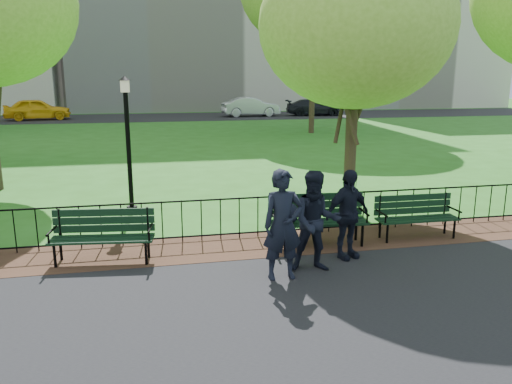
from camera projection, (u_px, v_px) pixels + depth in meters
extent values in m
plane|color=#286019|center=(314.00, 270.00, 8.90)|extent=(120.00, 120.00, 0.00)
cube|color=black|center=(411.00, 380.00, 5.66)|extent=(60.00, 9.20, 0.01)
cube|color=#392217|center=(291.00, 242.00, 10.33)|extent=(60.00, 1.60, 0.01)
cube|color=black|center=(182.00, 117.00, 42.23)|extent=(70.00, 9.00, 0.01)
cylinder|color=black|center=(285.00, 196.00, 10.61)|extent=(24.00, 0.04, 0.04)
cylinder|color=black|center=(285.00, 230.00, 10.78)|extent=(24.00, 0.04, 0.04)
cylinder|color=black|center=(285.00, 215.00, 10.70)|extent=(0.02, 0.02, 0.90)
cube|color=black|center=(319.00, 222.00, 10.04)|extent=(2.02, 0.70, 0.04)
cube|color=black|center=(316.00, 201.00, 10.23)|extent=(1.97, 0.22, 0.49)
cylinder|color=black|center=(278.00, 239.00, 9.81)|extent=(0.05, 0.05, 0.49)
cylinder|color=black|center=(362.00, 236.00, 10.01)|extent=(0.05, 0.05, 0.49)
cylinder|color=black|center=(275.00, 233.00, 10.19)|extent=(0.05, 0.05, 0.49)
cylinder|color=black|center=(356.00, 230.00, 10.39)|extent=(0.05, 0.05, 0.49)
cylinder|color=black|center=(273.00, 214.00, 9.89)|extent=(0.10, 0.62, 0.04)
cylinder|color=black|center=(364.00, 211.00, 10.11)|extent=(0.10, 0.62, 0.04)
ellipsoid|color=black|center=(289.00, 214.00, 9.81)|extent=(0.41, 0.31, 0.43)
cube|color=black|center=(102.00, 239.00, 9.10)|extent=(1.91, 0.72, 0.04)
cube|color=black|center=(104.00, 216.00, 9.28)|extent=(1.85, 0.27, 0.46)
cylinder|color=black|center=(55.00, 256.00, 8.91)|extent=(0.05, 0.05, 0.46)
cylinder|color=black|center=(146.00, 253.00, 9.04)|extent=(0.05, 0.05, 0.46)
cylinder|color=black|center=(61.00, 249.00, 9.27)|extent=(0.05, 0.05, 0.46)
cylinder|color=black|center=(149.00, 247.00, 9.40)|extent=(0.05, 0.05, 0.46)
cylinder|color=black|center=(52.00, 231.00, 8.99)|extent=(0.11, 0.58, 0.04)
cylinder|color=black|center=(150.00, 228.00, 9.13)|extent=(0.11, 0.58, 0.04)
cube|color=black|center=(418.00, 219.00, 10.48)|extent=(1.76, 0.50, 0.04)
cube|color=black|center=(413.00, 201.00, 10.65)|extent=(1.75, 0.07, 0.44)
cylinder|color=black|center=(387.00, 234.00, 10.22)|extent=(0.05, 0.05, 0.44)
cylinder|color=black|center=(454.00, 229.00, 10.50)|extent=(0.05, 0.05, 0.44)
cylinder|color=black|center=(380.00, 229.00, 10.56)|extent=(0.05, 0.05, 0.44)
cylinder|color=black|center=(445.00, 225.00, 10.84)|extent=(0.05, 0.05, 0.44)
cylinder|color=black|center=(382.00, 213.00, 10.29)|extent=(0.05, 0.54, 0.04)
cylinder|color=black|center=(454.00, 209.00, 10.60)|extent=(0.05, 0.54, 0.04)
cylinder|color=black|center=(132.00, 209.00, 12.66)|extent=(0.27, 0.27, 0.15)
cylinder|color=black|center=(129.00, 153.00, 12.33)|extent=(0.11, 0.11, 3.04)
cube|color=beige|center=(125.00, 86.00, 11.97)|extent=(0.21, 0.21, 0.28)
cone|color=black|center=(124.00, 78.00, 11.93)|extent=(0.30, 0.30, 0.11)
cylinder|color=#2D2116|center=(350.00, 156.00, 12.69)|extent=(0.29, 0.29, 2.79)
ellipsoid|color=#7CAA33|center=(356.00, 25.00, 11.97)|extent=(4.71, 4.71, 4.00)
cylinder|color=#2D2116|center=(312.00, 89.00, 29.76)|extent=(0.33, 0.33, 5.19)
imported|color=black|center=(283.00, 225.00, 8.31)|extent=(0.70, 0.47, 1.88)
imported|color=black|center=(316.00, 222.00, 8.65)|extent=(0.93, 0.58, 1.79)
imported|color=black|center=(347.00, 214.00, 9.27)|extent=(1.07, 0.72, 1.70)
imported|color=yellow|center=(37.00, 109.00, 39.01)|extent=(5.18, 2.82, 1.67)
imported|color=#B5B8BD|center=(251.00, 107.00, 42.51)|extent=(5.02, 2.08, 1.62)
imported|color=black|center=(314.00, 107.00, 43.46)|extent=(5.02, 2.55, 1.40)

